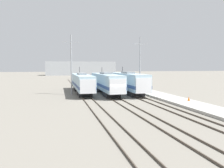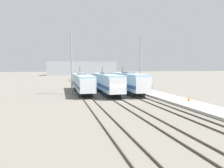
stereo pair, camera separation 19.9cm
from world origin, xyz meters
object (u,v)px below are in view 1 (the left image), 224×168
Objects in this scene: catenary_tower_left at (71,63)px; traffic_cone at (189,99)px; locomotive_center at (107,83)px; locomotive_far_right at (129,82)px; locomotive_far_left at (82,83)px; catenary_tower_right at (140,63)px.

traffic_cone is at bearing -40.64° from catenary_tower_left.
locomotive_far_right is at bearing -2.05° from locomotive_center.
catenary_tower_right is at bearing -12.05° from locomotive_far_left.
locomotive_far_left is 20.88m from traffic_cone.
catenary_tower_left reaches higher than locomotive_center.
traffic_cone is (13.53, -15.84, -1.43)m from locomotive_far_left.
catenary_tower_right is at bearing 0.00° from catenary_tower_left.
catenary_tower_left and catenary_tower_right have the same top height.
catenary_tower_left reaches higher than traffic_cone.
catenary_tower_right reaches higher than locomotive_far_left.
catenary_tower_right is 14.62m from traffic_cone.
locomotive_far_right is 1.52× the size of catenary_tower_right.
catenary_tower_left is (-6.45, 0.67, 3.79)m from locomotive_center.
traffic_cone is (15.66, -13.44, -5.30)m from catenary_tower_left.
locomotive_far_left reaches higher than traffic_cone.
traffic_cone is (2.26, -13.44, -5.30)m from catenary_tower_right.
locomotive_far_right is 4.65m from catenary_tower_right.
catenary_tower_left is (-10.77, 0.82, 3.75)m from locomotive_far_right.
locomotive_far_right is at bearing 111.16° from traffic_cone.
locomotive_far_left is 12.15m from catenary_tower_right.
locomotive_far_right is 1.52× the size of catenary_tower_left.
locomotive_far_left is at bearing 144.62° from locomotive_center.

